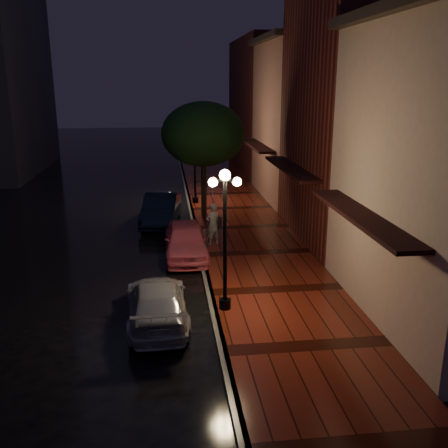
# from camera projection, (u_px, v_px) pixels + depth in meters

# --- Properties ---
(ground) EXTENTS (120.00, 120.00, 0.00)m
(ground) POSITION_uv_depth(u_px,v_px,m) (201.00, 258.00, 20.11)
(ground) COLOR black
(ground) RESTS_ON ground
(sidewalk) EXTENTS (4.50, 60.00, 0.15)m
(sidewalk) POSITION_uv_depth(u_px,v_px,m) (256.00, 254.00, 20.35)
(sidewalk) COLOR #47160C
(sidewalk) RESTS_ON ground
(curb) EXTENTS (0.25, 60.00, 0.15)m
(curb) POSITION_uv_depth(u_px,v_px,m) (201.00, 256.00, 20.09)
(curb) COLOR #595451
(curb) RESTS_ON ground
(storefront_mid) EXTENTS (5.00, 8.00, 11.00)m
(storefront_mid) POSITION_uv_depth(u_px,v_px,m) (359.00, 115.00, 21.30)
(storefront_mid) COLOR #511914
(storefront_mid) RESTS_ON ground
(storefront_far) EXTENTS (5.00, 8.00, 9.00)m
(storefront_far) POSITION_uv_depth(u_px,v_px,m) (307.00, 123.00, 29.21)
(storefront_far) COLOR #8C5951
(storefront_far) RESTS_ON ground
(storefront_extra) EXTENTS (5.00, 12.00, 10.00)m
(storefront_extra) POSITION_uv_depth(u_px,v_px,m) (271.00, 106.00, 38.62)
(storefront_extra) COLOR #511914
(storefront_extra) RESTS_ON ground
(streetlamp_near) EXTENTS (0.96, 0.36, 4.31)m
(streetlamp_near) POSITION_uv_depth(u_px,v_px,m) (225.00, 232.00, 14.66)
(streetlamp_near) COLOR black
(streetlamp_near) RESTS_ON sidewalk
(streetlamp_far) EXTENTS (0.96, 0.36, 4.31)m
(streetlamp_far) POSITION_uv_depth(u_px,v_px,m) (195.00, 160.00, 28.02)
(streetlamp_far) COLOR black
(streetlamp_far) RESTS_ON sidewalk
(street_tree) EXTENTS (4.16, 4.16, 5.80)m
(street_tree) POSITION_uv_depth(u_px,v_px,m) (203.00, 136.00, 24.73)
(street_tree) COLOR black
(street_tree) RESTS_ON sidewalk
(pink_car) EXTENTS (1.71, 4.21, 1.43)m
(pink_car) POSITION_uv_depth(u_px,v_px,m) (186.00, 240.00, 20.04)
(pink_car) COLOR #E35D74
(pink_car) RESTS_ON ground
(navy_car) EXTENTS (2.15, 4.77, 1.52)m
(navy_car) POSITION_uv_depth(u_px,v_px,m) (161.00, 209.00, 24.83)
(navy_car) COLOR black
(navy_car) RESTS_ON ground
(silver_car) EXTENTS (1.93, 4.36, 1.24)m
(silver_car) POSITION_uv_depth(u_px,v_px,m) (157.00, 302.00, 14.64)
(silver_car) COLOR #A8A9AF
(silver_car) RESTS_ON ground
(woman_with_umbrella) EXTENTS (1.05, 1.07, 2.52)m
(woman_with_umbrella) POSITION_uv_depth(u_px,v_px,m) (213.00, 207.00, 20.88)
(woman_with_umbrella) COLOR silver
(woman_with_umbrella) RESTS_ON sidewalk
(parking_meter) EXTENTS (0.14, 0.12, 1.31)m
(parking_meter) POSITION_uv_depth(u_px,v_px,m) (207.00, 242.00, 19.11)
(parking_meter) COLOR black
(parking_meter) RESTS_ON sidewalk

